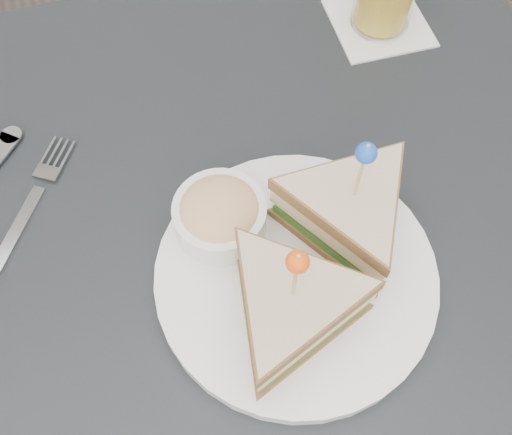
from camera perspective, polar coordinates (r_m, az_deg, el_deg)
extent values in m
plane|color=#3F3833|center=(1.26, -0.31, -18.23)|extent=(3.50, 3.50, 0.00)
cube|color=black|center=(0.55, -0.68, -4.38)|extent=(0.80, 0.80, 0.03)
cylinder|color=black|center=(1.12, 11.46, 8.43)|extent=(0.04, 0.04, 0.72)
cylinder|color=white|center=(0.52, 3.97, -6.00)|extent=(0.29, 0.29, 0.02)
cylinder|color=white|center=(0.51, 4.03, -5.58)|extent=(0.29, 0.29, 0.00)
cylinder|color=tan|center=(0.41, 3.91, -6.18)|extent=(0.00, 0.00, 0.08)
sphere|color=#FD560F|center=(0.38, 4.19, -4.46)|extent=(0.02, 0.02, 0.02)
cylinder|color=tan|center=(0.46, 10.33, 4.19)|extent=(0.00, 0.00, 0.08)
sphere|color=blue|center=(0.43, 10.96, 6.34)|extent=(0.02, 0.02, 0.02)
cylinder|color=white|center=(0.52, -3.59, -0.05)|extent=(0.10, 0.10, 0.04)
ellipsoid|color=#E0B772|center=(0.51, -3.67, 0.66)|extent=(0.09, 0.09, 0.03)
cube|color=#B7BAC3|center=(0.59, -23.07, -1.70)|extent=(0.07, 0.10, 0.00)
cube|color=#B7BAC3|center=(0.62, -20.15, 4.24)|extent=(0.03, 0.03, 0.00)
cylinder|color=white|center=(0.66, -23.29, 7.56)|extent=(0.03, 0.03, 0.00)
cube|color=white|center=(0.73, 12.18, 18.50)|extent=(0.11, 0.11, 0.00)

